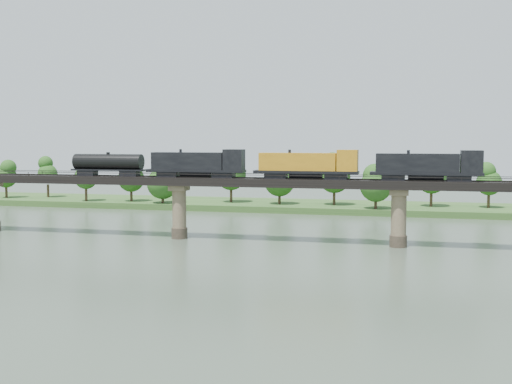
# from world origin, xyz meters

# --- Properties ---
(ground) EXTENTS (400.00, 400.00, 0.00)m
(ground) POSITION_xyz_m (0.00, 0.00, 0.00)
(ground) COLOR #364435
(ground) RESTS_ON ground
(far_bank) EXTENTS (300.00, 24.00, 1.60)m
(far_bank) POSITION_xyz_m (0.00, 85.00, 0.80)
(far_bank) COLOR #2B4E1F
(far_bank) RESTS_ON ground
(bridge) EXTENTS (236.00, 30.00, 11.50)m
(bridge) POSITION_xyz_m (0.00, 30.00, 5.46)
(bridge) COLOR #473A2D
(bridge) RESTS_ON ground
(bridge_superstructure) EXTENTS (220.00, 4.90, 0.75)m
(bridge_superstructure) POSITION_xyz_m (0.00, 30.00, 11.79)
(bridge_superstructure) COLOR black
(bridge_superstructure) RESTS_ON bridge
(far_treeline) EXTENTS (289.06, 17.54, 13.60)m
(far_treeline) POSITION_xyz_m (-8.21, 80.52, 8.83)
(far_treeline) COLOR #382619
(far_treeline) RESTS_ON far_bank
(freight_train) EXTENTS (75.24, 2.93, 5.18)m
(freight_train) POSITION_xyz_m (17.16, 30.00, 13.97)
(freight_train) COLOR black
(freight_train) RESTS_ON bridge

